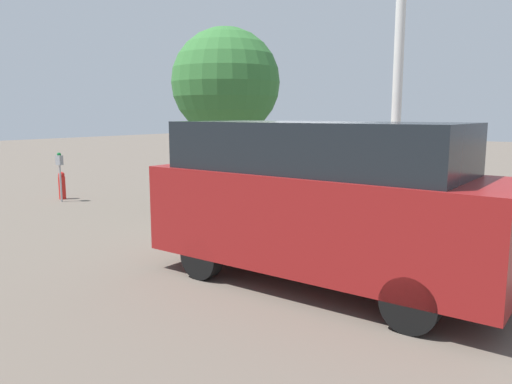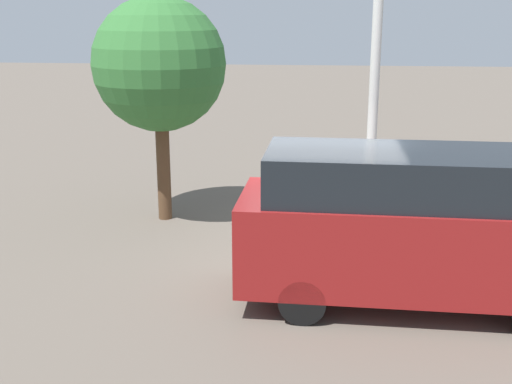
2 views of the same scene
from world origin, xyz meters
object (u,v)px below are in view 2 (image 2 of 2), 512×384
lamp_post (373,108)px  parked_van (413,225)px  parking_meter_near (287,188)px  street_tree (159,65)px

lamp_post → parked_van: (0.33, -3.77, -1.08)m
parking_meter_near → lamp_post: 2.56m
parking_meter_near → parked_van: (1.88, -2.10, 0.09)m
lamp_post → parked_van: 3.94m
parked_van → street_tree: bearing=142.8°
lamp_post → street_tree: 4.19m
parking_meter_near → street_tree: (-2.56, 1.43, 1.97)m
parked_van → street_tree: street_tree is taller
parking_meter_near → street_tree: size_ratio=0.34×
lamp_post → parking_meter_near: bearing=-132.8°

